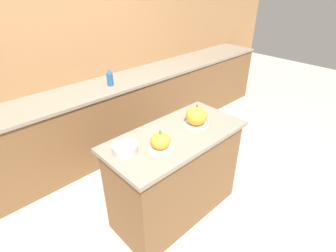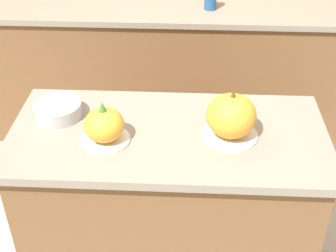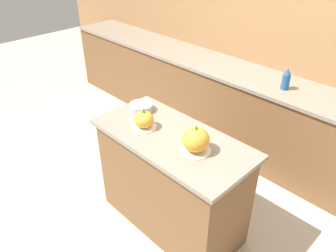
% 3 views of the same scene
% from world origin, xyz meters
% --- Properties ---
extents(kitchen_island, '(1.25, 0.61, 0.89)m').
position_xyz_m(kitchen_island, '(0.00, 0.00, 0.45)').
color(kitchen_island, brown).
rests_on(kitchen_island, ground_plane).
extents(back_counter, '(6.00, 0.60, 0.91)m').
position_xyz_m(back_counter, '(0.00, 1.35, 0.45)').
color(back_counter, brown).
rests_on(back_counter, ground_plane).
extents(pumpkin_cake_left, '(0.19, 0.19, 0.17)m').
position_xyz_m(pumpkin_cake_left, '(-0.24, -0.07, 0.96)').
color(pumpkin_cake_left, silver).
rests_on(pumpkin_cake_left, kitchen_island).
extents(pumpkin_cake_right, '(0.22, 0.22, 0.21)m').
position_xyz_m(pumpkin_cake_right, '(0.24, -0.01, 0.98)').
color(pumpkin_cake_right, silver).
rests_on(pumpkin_cake_right, kitchen_island).
extents(mixing_bowl, '(0.19, 0.19, 0.06)m').
position_xyz_m(mixing_bowl, '(-0.46, 0.09, 0.92)').
color(mixing_bowl, '#ADADB2').
rests_on(mixing_bowl, kitchen_island).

